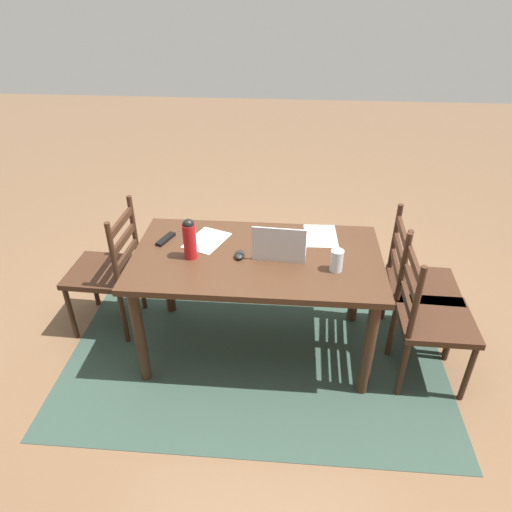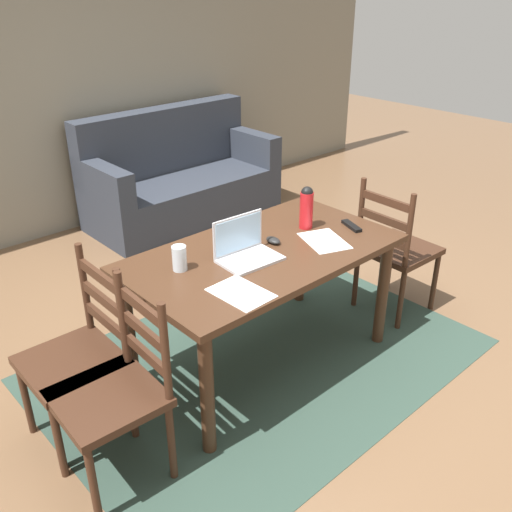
# 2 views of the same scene
# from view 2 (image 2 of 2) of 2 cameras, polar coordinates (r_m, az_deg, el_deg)

# --- Properties ---
(ground_plane) EXTENTS (14.00, 14.00, 0.00)m
(ground_plane) POSITION_cam_2_polar(r_m,az_deg,el_deg) (3.51, 0.67, -10.43)
(ground_plane) COLOR brown
(area_rug) EXTENTS (2.51, 1.78, 0.01)m
(area_rug) POSITION_cam_2_polar(r_m,az_deg,el_deg) (3.51, 0.67, -10.39)
(area_rug) COLOR #2D4238
(area_rug) RESTS_ON ground
(wall_back) EXTENTS (8.00, 0.12, 2.70)m
(wall_back) POSITION_cam_2_polar(r_m,az_deg,el_deg) (5.17, -21.12, 16.48)
(wall_back) COLOR gray
(wall_back) RESTS_ON ground
(dining_table) EXTENTS (1.53, 0.86, 0.75)m
(dining_table) POSITION_cam_2_polar(r_m,az_deg,el_deg) (3.16, 0.73, -1.00)
(dining_table) COLOR #422819
(dining_table) RESTS_ON ground
(chair_right_near) EXTENTS (0.46, 0.46, 0.95)m
(chair_right_near) POSITION_cam_2_polar(r_m,az_deg,el_deg) (3.89, 13.89, 0.63)
(chair_right_near) COLOR #3D2316
(chair_right_near) RESTS_ON ground
(chair_left_near) EXTENTS (0.46, 0.46, 0.95)m
(chair_left_near) POSITION_cam_2_polar(r_m,az_deg,el_deg) (2.64, -13.97, -13.19)
(chair_left_near) COLOR #3D2316
(chair_left_near) RESTS_ON ground
(chair_left_far) EXTENTS (0.45, 0.45, 0.95)m
(chair_left_far) POSITION_cam_2_polar(r_m,az_deg,el_deg) (2.89, -17.41, -9.72)
(chair_left_far) COLOR #3D2316
(chair_left_far) RESTS_ON ground
(couch) EXTENTS (1.80, 0.80, 1.00)m
(couch) POSITION_cam_2_polar(r_m,az_deg,el_deg) (5.45, -7.78, 7.61)
(couch) COLOR #2D333D
(couch) RESTS_ON ground
(laptop) EXTENTS (0.33, 0.24, 0.23)m
(laptop) POSITION_cam_2_polar(r_m,az_deg,el_deg) (3.01, -1.14, 0.79)
(laptop) COLOR silver
(laptop) RESTS_ON dining_table
(water_bottle) EXTENTS (0.08, 0.08, 0.26)m
(water_bottle) POSITION_cam_2_polar(r_m,az_deg,el_deg) (3.36, 5.12, 4.99)
(water_bottle) COLOR red
(water_bottle) RESTS_ON dining_table
(drinking_glass) EXTENTS (0.08, 0.08, 0.13)m
(drinking_glass) POSITION_cam_2_polar(r_m,az_deg,el_deg) (2.91, -7.74, -0.22)
(drinking_glass) COLOR silver
(drinking_glass) RESTS_ON dining_table
(computer_mouse) EXTENTS (0.06, 0.10, 0.03)m
(computer_mouse) POSITION_cam_2_polar(r_m,az_deg,el_deg) (3.19, 1.75, 1.59)
(computer_mouse) COLOR black
(computer_mouse) RESTS_ON dining_table
(tv_remote) EXTENTS (0.10, 0.17, 0.02)m
(tv_remote) POSITION_cam_2_polar(r_m,az_deg,el_deg) (3.44, 9.62, 3.01)
(tv_remote) COLOR black
(tv_remote) RESTS_ON dining_table
(paper_stack_left) EXTENTS (0.22, 0.30, 0.00)m
(paper_stack_left) POSITION_cam_2_polar(r_m,az_deg,el_deg) (2.70, -1.53, -3.75)
(paper_stack_left) COLOR white
(paper_stack_left) RESTS_ON dining_table
(paper_stack_right) EXTENTS (0.30, 0.35, 0.00)m
(paper_stack_right) POSITION_cam_2_polar(r_m,az_deg,el_deg) (3.24, 6.93, 1.53)
(paper_stack_right) COLOR white
(paper_stack_right) RESTS_ON dining_table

